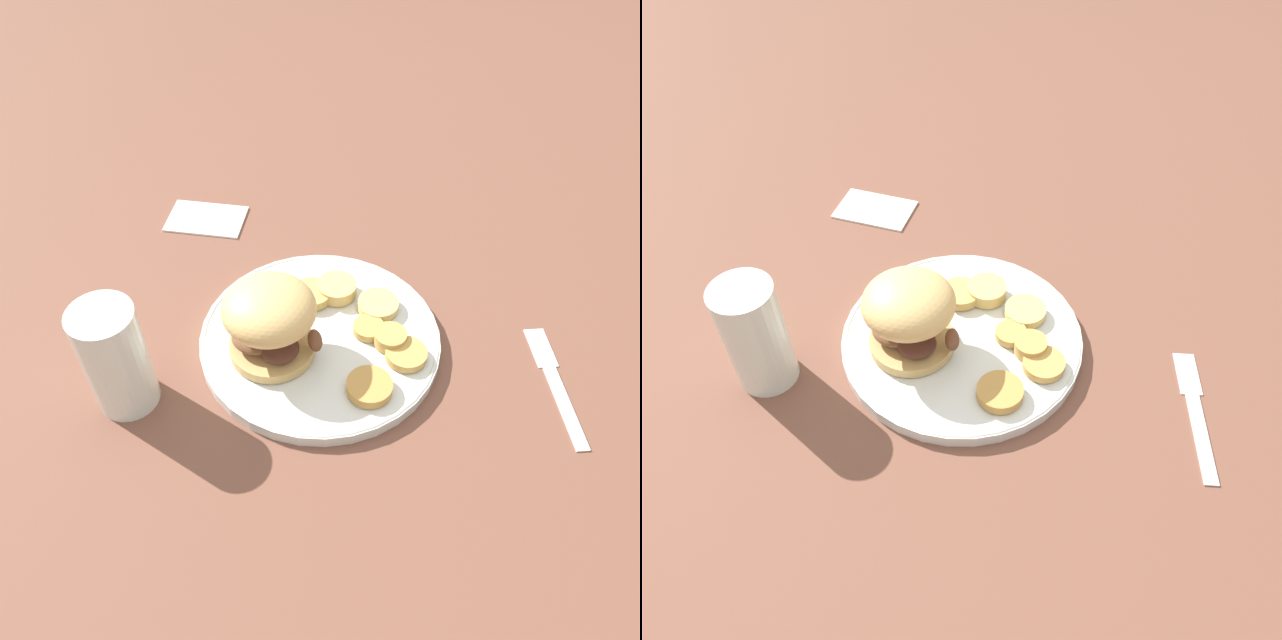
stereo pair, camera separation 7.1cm
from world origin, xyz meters
TOP-DOWN VIEW (x-y plane):
  - ground_plane at (0.00, 0.00)m, footprint 4.00×4.00m
  - dinner_plate at (0.00, 0.00)m, footprint 0.28×0.28m
  - sandwich at (-0.03, 0.05)m, footprint 0.13×0.12m
  - potato_round_0 at (-0.07, -0.06)m, footprint 0.05×0.05m
  - potato_round_1 at (0.00, -0.08)m, footprint 0.04×0.04m
  - potato_round_2 at (0.07, -0.01)m, footprint 0.05×0.05m
  - potato_round_3 at (0.05, -0.06)m, footprint 0.05×0.05m
  - potato_round_4 at (0.06, 0.02)m, footprint 0.05×0.05m
  - potato_round_5 at (-0.02, -0.10)m, footprint 0.05×0.05m
  - potato_round_6 at (0.01, -0.06)m, footprint 0.04×0.04m
  - fork at (-0.02, -0.27)m, footprint 0.17×0.06m
  - drinking_glass at (-0.11, 0.20)m, footprint 0.07×0.07m
  - napkin at (0.20, 0.20)m, footprint 0.07×0.11m

SIDE VIEW (x-z plane):
  - ground_plane at x=0.00m, z-range 0.00..0.00m
  - fork at x=-0.02m, z-range 0.00..0.00m
  - napkin at x=0.20m, z-range 0.00..0.01m
  - dinner_plate at x=0.00m, z-range 0.00..0.02m
  - potato_round_6 at x=0.01m, z-range 0.02..0.03m
  - potato_round_5 at x=-0.02m, z-range 0.02..0.03m
  - potato_round_3 at x=0.05m, z-range 0.02..0.03m
  - potato_round_0 at x=-0.07m, z-range 0.02..0.03m
  - potato_round_4 at x=0.06m, z-range 0.02..0.03m
  - potato_round_1 at x=0.00m, z-range 0.02..0.03m
  - potato_round_2 at x=0.07m, z-range 0.02..0.03m
  - drinking_glass at x=-0.11m, z-range 0.00..0.13m
  - sandwich at x=-0.03m, z-range 0.02..0.12m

